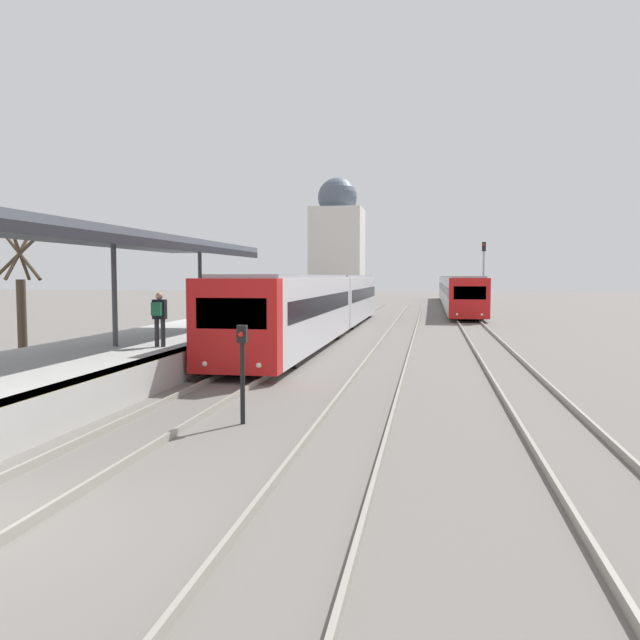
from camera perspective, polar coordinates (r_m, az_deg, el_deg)
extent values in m
cube|color=gray|center=(8.44, -26.64, -17.15)|extent=(0.07, 120.00, 0.15)
cube|color=gray|center=(7.29, -9.07, -20.21)|extent=(0.07, 120.00, 0.15)
cube|color=gray|center=(6.99, 2.94, -21.27)|extent=(0.07, 120.00, 0.15)
cube|color=gray|center=(7.18, 25.34, -20.96)|extent=(0.07, 120.00, 0.15)
cube|color=#4C515B|center=(20.20, -18.39, 7.06)|extent=(4.00, 18.11, 0.20)
cube|color=black|center=(19.34, -13.22, 6.65)|extent=(0.08, 18.11, 0.24)
cylinder|color=#47474C|center=(20.18, -18.28, 2.24)|extent=(0.16, 0.16, 3.20)
cylinder|color=#47474C|center=(26.78, -10.91, 2.76)|extent=(0.16, 0.16, 3.20)
cylinder|color=#2D2D33|center=(19.72, -14.69, -1.15)|extent=(0.14, 0.14, 0.85)
cylinder|color=#2D2D33|center=(19.64, -14.16, -1.16)|extent=(0.14, 0.14, 0.85)
cube|color=black|center=(19.63, -14.46, 0.95)|extent=(0.40, 0.22, 0.60)
sphere|color=tan|center=(19.61, -14.48, 2.13)|extent=(0.22, 0.22, 0.22)
cube|color=#236B47|center=(19.44, -14.71, 0.98)|extent=(0.30, 0.18, 0.40)
cube|color=red|center=(17.99, -7.78, -0.55)|extent=(2.65, 0.70, 2.73)
cube|color=black|center=(17.65, -8.12, 0.60)|extent=(2.07, 0.04, 0.87)
sphere|color=#EFEACC|center=(18.05, -10.49, -3.97)|extent=(0.16, 0.16, 0.16)
sphere|color=#EFEACC|center=(17.56, -5.61, -4.14)|extent=(0.16, 0.16, 0.16)
cube|color=silver|center=(25.58, -2.38, 0.83)|extent=(2.65, 15.04, 2.73)
cube|color=gray|center=(25.54, -2.39, 4.02)|extent=(2.33, 14.73, 0.12)
cube|color=black|center=(25.56, -2.39, 1.50)|extent=(2.67, 13.83, 0.71)
cylinder|color=black|center=(21.29, -8.18, -3.32)|extent=(0.12, 0.70, 0.70)
cylinder|color=black|center=(20.70, -2.24, -3.50)|extent=(0.12, 0.70, 0.70)
cylinder|color=black|center=(30.67, -2.47, -1.04)|extent=(0.12, 0.70, 0.70)
cylinder|color=black|center=(30.27, 1.70, -1.11)|extent=(0.12, 0.70, 0.70)
cube|color=silver|center=(40.72, 2.28, 2.03)|extent=(2.65, 15.04, 2.73)
cube|color=gray|center=(40.70, 2.29, 4.03)|extent=(2.33, 14.73, 0.12)
cube|color=black|center=(40.71, 2.28, 2.45)|extent=(2.67, 13.83, 0.71)
cylinder|color=black|center=(36.15, -0.54, -0.26)|extent=(0.12, 0.70, 0.70)
cylinder|color=black|center=(35.81, 3.01, -0.31)|extent=(0.12, 0.70, 0.70)
cylinder|color=black|center=(45.77, 1.71, 0.64)|extent=(0.12, 0.70, 0.70)
cylinder|color=black|center=(45.50, 4.52, 0.61)|extent=(0.12, 0.70, 0.70)
cube|color=red|center=(41.86, 13.50, 1.93)|extent=(2.63, 0.70, 2.67)
cube|color=black|center=(41.52, 13.54, 2.43)|extent=(2.05, 0.04, 0.85)
sphere|color=#EFEACC|center=(41.53, 12.42, 0.50)|extent=(0.16, 0.16, 0.16)
sphere|color=#EFEACC|center=(41.63, 14.59, 0.48)|extent=(0.16, 0.16, 0.16)
cube|color=#B7B7BC|center=(49.68, 12.96, 2.25)|extent=(2.63, 14.97, 2.67)
cube|color=gray|center=(49.66, 12.99, 3.86)|extent=(2.31, 14.67, 0.12)
cube|color=black|center=(49.67, 12.97, 2.59)|extent=(2.65, 13.78, 0.69)
cylinder|color=black|center=(44.83, 11.82, 0.48)|extent=(0.12, 0.70, 0.70)
cylinder|color=black|center=(44.96, 14.67, 0.45)|extent=(0.12, 0.70, 0.70)
cylinder|color=black|center=(54.55, 11.51, 1.11)|extent=(0.12, 0.70, 0.70)
cylinder|color=black|center=(54.65, 13.85, 1.08)|extent=(0.12, 0.70, 0.70)
cube|color=#B7B7BC|center=(64.99, 12.28, 2.66)|extent=(2.63, 14.97, 2.67)
cube|color=gray|center=(64.97, 12.30, 3.89)|extent=(2.31, 14.67, 0.12)
cube|color=black|center=(64.98, 12.29, 2.92)|extent=(2.65, 13.78, 0.69)
cylinder|color=black|center=(60.13, 11.38, 1.37)|extent=(0.12, 0.70, 0.70)
cylinder|color=black|center=(60.23, 13.50, 1.35)|extent=(0.12, 0.70, 0.70)
cylinder|color=black|center=(69.85, 11.20, 1.74)|extent=(0.12, 0.70, 0.70)
cylinder|color=black|center=(69.93, 13.03, 1.71)|extent=(0.12, 0.70, 0.70)
cube|color=#B7B7BC|center=(80.30, 11.86, 2.91)|extent=(2.63, 14.97, 2.67)
cube|color=gray|center=(80.28, 11.88, 3.91)|extent=(2.31, 14.67, 0.12)
cube|color=black|center=(80.29, 11.86, 3.12)|extent=(2.65, 13.78, 0.69)
cylinder|color=black|center=(75.44, 11.11, 1.90)|extent=(0.12, 0.70, 0.70)
cylinder|color=black|center=(75.51, 12.81, 1.88)|extent=(0.12, 0.70, 0.70)
cylinder|color=black|center=(85.17, 10.99, 2.14)|extent=(0.12, 0.70, 0.70)
cylinder|color=black|center=(85.23, 12.50, 2.12)|extent=(0.12, 0.70, 0.70)
cylinder|color=black|center=(13.04, -7.10, -5.77)|extent=(0.10, 0.10, 1.70)
cube|color=black|center=(12.90, -7.14, -1.27)|extent=(0.20, 0.14, 0.36)
sphere|color=red|center=(12.82, -7.26, -1.31)|extent=(0.11, 0.11, 0.11)
cylinder|color=gray|center=(49.02, 14.71, 3.62)|extent=(0.14, 0.14, 5.64)
cube|color=black|center=(49.07, 14.76, 6.50)|extent=(0.28, 0.20, 0.70)
sphere|color=red|center=(48.96, 14.77, 6.67)|extent=(0.14, 0.14, 0.14)
cube|color=silver|center=(56.02, 1.59, 5.54)|extent=(4.54, 4.54, 9.07)
sphere|color=#4C5666|center=(56.44, 1.60, 11.13)|extent=(3.49, 3.49, 3.49)
cylinder|color=#4C3D2D|center=(24.37, -25.59, -0.10)|extent=(0.32, 0.32, 2.95)
cylinder|color=#4C3D2D|center=(24.33, -25.77, 5.57)|extent=(0.36, 1.41, 1.95)
cylinder|color=#4C3D2D|center=(24.33, -25.76, 5.50)|extent=(2.23, 0.12, 1.90)
cylinder|color=#4C3D2D|center=(24.33, -25.77, 5.57)|extent=(0.36, 1.41, 1.95)
cylinder|color=#4C3D2D|center=(24.33, -25.76, 5.50)|extent=(2.14, 0.88, 1.90)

